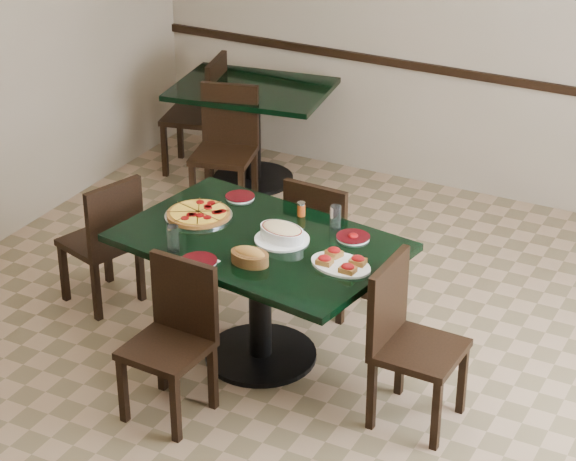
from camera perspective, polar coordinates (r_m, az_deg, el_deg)
The scene contains 20 objects.
floor at distance 6.24m, azimuth 0.28°, elevation -7.33°, with size 5.50×5.50×0.00m, color #8B6D50.
main_table at distance 6.09m, azimuth -1.45°, elevation -1.96°, with size 1.60×1.16×0.75m.
back_table at distance 8.31m, azimuth -1.83°, elevation 5.86°, with size 1.22×0.96×0.75m.
chair_far at distance 6.61m, azimuth 1.80°, elevation -0.41°, with size 0.42×0.42×0.86m.
chair_near at distance 5.77m, azimuth -5.78°, elevation -5.12°, with size 0.41×0.41×0.84m.
chair_right at distance 5.69m, azimuth 5.99°, elevation -5.28°, with size 0.42×0.42×0.88m.
chair_left at distance 6.75m, azimuth -9.21°, elevation -0.31°, with size 0.49×0.49×0.83m.
back_chair_near at distance 7.94m, azimuth -3.14°, elevation 4.54°, with size 0.50×0.50×0.89m.
back_chair_left at distance 8.53m, azimuth -4.30°, elevation 6.20°, with size 0.51×0.51×0.90m.
pepperoni_pizza at distance 6.26m, azimuth -4.57°, elevation 0.85°, with size 0.38×0.38×0.04m.
lasagna_casserole at distance 5.97m, azimuth -0.31°, elevation -0.11°, with size 0.30×0.30×0.09m.
bread_basket at distance 5.75m, azimuth -1.96°, elevation -1.32°, with size 0.22×0.16×0.09m.
bruschetta_platter at distance 5.74m, azimuth 2.70°, elevation -1.61°, with size 0.38×0.30×0.05m.
side_plate_near at distance 5.79m, azimuth -4.56°, elevation -1.56°, with size 0.19×0.19×0.02m.
side_plate_far_r at distance 6.02m, azimuth 3.33°, elevation -0.33°, with size 0.18×0.18×0.03m.
side_plate_far_l at distance 6.47m, azimuth -2.45°, elevation 1.72°, with size 0.17×0.17×0.02m.
napkin_setting at distance 5.80m, azimuth -4.46°, elevation -1.57°, with size 0.19×0.19×0.01m.
water_glass_a at distance 6.10m, azimuth 2.43°, elevation 0.67°, with size 0.06×0.06×0.13m, color white.
water_glass_b at distance 5.89m, azimuth -5.87°, elevation -0.40°, with size 0.06×0.06×0.14m, color white.
pepper_shaker at distance 6.24m, azimuth 0.68°, elevation 1.11°, with size 0.05×0.05×0.08m.
Camera 1 is at (2.36, -4.59, 3.51)m, focal length 70.00 mm.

